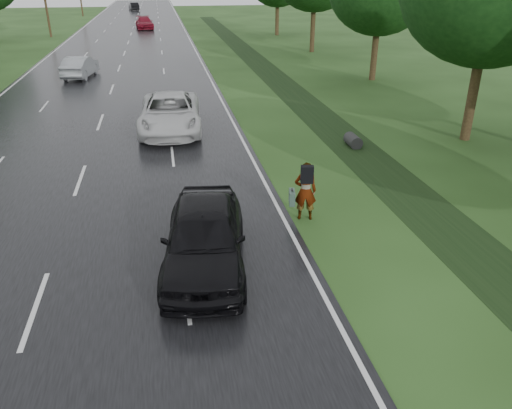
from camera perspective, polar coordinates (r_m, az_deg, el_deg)
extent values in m
plane|color=#233F16|center=(12.89, -23.91, -10.98)|extent=(220.00, 220.00, 0.00)
cube|color=black|center=(55.76, -14.54, 17.09)|extent=(14.00, 180.00, 0.04)
cube|color=silver|center=(55.77, -7.29, 17.68)|extent=(0.12, 180.00, 0.01)
cube|color=silver|center=(56.56, -21.64, 16.31)|extent=(0.12, 180.00, 0.01)
cube|color=silver|center=(55.76, -14.54, 17.12)|extent=(0.12, 180.00, 0.01)
cube|color=black|center=(32.10, 4.59, 12.25)|extent=(2.20, 120.00, 0.01)
cylinder|color=#2D2D2D|center=(22.87, 11.03, 7.17)|extent=(0.56, 1.00, 0.56)
cylinder|color=#362416|center=(24.96, 23.45, 11.07)|extent=(0.44, 0.44, 3.84)
cylinder|color=#362416|center=(37.69, 13.36, 16.33)|extent=(0.44, 0.44, 3.52)
cylinder|color=#362416|center=(50.59, 6.49, 19.29)|extent=(0.44, 0.44, 4.16)
cylinder|color=#362416|center=(64.02, 2.43, 20.41)|extent=(0.44, 0.44, 3.68)
imported|color=#A5998C|center=(15.53, 5.66, 1.53)|extent=(0.76, 0.58, 1.89)
cube|color=black|center=(15.02, 5.86, 3.44)|extent=(0.42, 0.30, 0.53)
cube|color=#395347|center=(15.70, 4.13, 0.84)|extent=(0.27, 0.55, 0.43)
cube|color=black|center=(15.59, 4.16, 1.69)|extent=(0.08, 0.18, 0.04)
imported|color=silver|center=(24.84, -9.80, 10.26)|extent=(3.18, 6.33, 1.72)
imported|color=black|center=(12.97, -5.92, -3.67)|extent=(2.72, 5.38, 1.76)
imported|color=gray|center=(39.80, -19.48, 14.63)|extent=(2.30, 4.75, 1.50)
imported|color=maroon|center=(72.35, -12.64, 19.60)|extent=(2.61, 5.42, 1.52)
imported|color=black|center=(107.34, -13.79, 21.13)|extent=(2.28, 4.64, 1.46)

